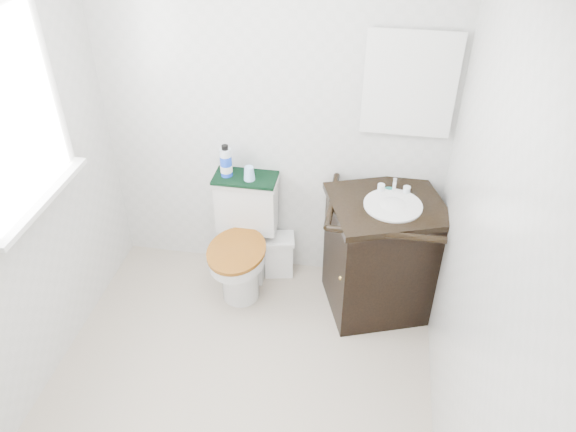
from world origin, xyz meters
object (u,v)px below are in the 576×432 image
(trash_bin, at_px, (279,255))
(mouthwash_bottle, at_px, (226,162))
(vanity, at_px, (382,253))
(toilet, at_px, (244,243))
(cup, at_px, (249,173))

(trash_bin, distance_m, mouthwash_bottle, 0.80)
(trash_bin, bearing_deg, vanity, -15.67)
(toilet, height_order, mouthwash_bottle, mouthwash_bottle)
(vanity, xyz_separation_m, mouthwash_bottle, (-1.03, 0.19, 0.46))
(toilet, bearing_deg, trash_bin, 31.79)
(trash_bin, height_order, mouthwash_bottle, mouthwash_bottle)
(vanity, height_order, trash_bin, vanity)
(mouthwash_bottle, relative_size, cup, 2.37)
(vanity, xyz_separation_m, cup, (-0.88, 0.16, 0.40))
(vanity, relative_size, trash_bin, 2.95)
(mouthwash_bottle, height_order, cup, mouthwash_bottle)
(toilet, bearing_deg, cup, 70.00)
(toilet, xyz_separation_m, trash_bin, (0.21, 0.13, -0.18))
(mouthwash_bottle, xyz_separation_m, cup, (0.15, -0.03, -0.05))
(toilet, height_order, trash_bin, toilet)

